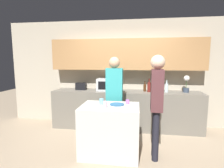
{
  "coord_description": "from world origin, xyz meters",
  "views": [
    {
      "loc": [
        0.26,
        -2.84,
        1.68
      ],
      "look_at": [
        -0.19,
        0.36,
        1.24
      ],
      "focal_mm": 28.0,
      "sensor_mm": 36.0,
      "label": 1
    }
  ],
  "objects": [
    {
      "name": "ground_plane",
      "position": [
        0.0,
        0.0,
        0.0
      ],
      "size": [
        14.0,
        14.0,
        0.0
      ],
      "primitive_type": "plane",
      "color": "gray"
    },
    {
      "name": "back_wall",
      "position": [
        0.0,
        1.66,
        1.54
      ],
      "size": [
        6.4,
        0.4,
        2.7
      ],
      "color": "#B2A893",
      "rests_on": "ground_plane"
    },
    {
      "name": "back_counter",
      "position": [
        0.0,
        1.39,
        0.47
      ],
      "size": [
        3.6,
        0.62,
        0.93
      ],
      "color": "#6B665B",
      "rests_on": "ground_plane"
    },
    {
      "name": "kitchen_island",
      "position": [
        -0.19,
        0.11,
        0.45
      ],
      "size": [
        1.02,
        0.71,
        0.89
      ],
      "color": "beige",
      "rests_on": "ground_plane"
    },
    {
      "name": "microwave",
      "position": [
        -0.45,
        1.43,
        1.08
      ],
      "size": [
        0.52,
        0.39,
        0.3
      ],
      "color": "#B7BABC",
      "rests_on": "back_counter"
    },
    {
      "name": "toaster",
      "position": [
        -1.15,
        1.43,
        1.02
      ],
      "size": [
        0.26,
        0.16,
        0.18
      ],
      "color": "black",
      "rests_on": "back_counter"
    },
    {
      "name": "potted_plant",
      "position": [
        1.42,
        1.43,
        1.13
      ],
      "size": [
        0.14,
        0.14,
        0.4
      ],
      "color": "#333D4C",
      "rests_on": "back_counter"
    },
    {
      "name": "bottle_0",
      "position": [
        0.46,
        1.42,
        1.03
      ],
      "size": [
        0.07,
        0.07,
        0.25
      ],
      "color": "#472814",
      "rests_on": "back_counter"
    },
    {
      "name": "bottle_1",
      "position": [
        0.55,
        1.35,
        1.06
      ],
      "size": [
        0.08,
        0.08,
        0.32
      ],
      "color": "maroon",
      "rests_on": "back_counter"
    },
    {
      "name": "bottle_2",
      "position": [
        0.67,
        1.46,
        1.04
      ],
      "size": [
        0.07,
        0.07,
        0.28
      ],
      "color": "#194723",
      "rests_on": "back_counter"
    },
    {
      "name": "bottle_3",
      "position": [
        0.77,
        1.42,
        1.04
      ],
      "size": [
        0.07,
        0.07,
        0.27
      ],
      "color": "#472814",
      "rests_on": "back_counter"
    },
    {
      "name": "bottle_4",
      "position": [
        0.87,
        1.45,
        1.03
      ],
      "size": [
        0.08,
        0.08,
        0.24
      ],
      "color": "silver",
      "rests_on": "back_counter"
    },
    {
      "name": "bottle_5",
      "position": [
        0.96,
        1.39,
        1.04
      ],
      "size": [
        0.08,
        0.08,
        0.28
      ],
      "color": "silver",
      "rests_on": "back_counter"
    },
    {
      "name": "plate_on_island",
      "position": [
        -0.08,
        0.19,
        0.9
      ],
      "size": [
        0.26,
        0.26,
        0.01
      ],
      "color": "#2D5684",
      "rests_on": "kitchen_island"
    },
    {
      "name": "cup_0",
      "position": [
        -0.25,
        -0.04,
        0.95
      ],
      "size": [
        0.07,
        0.07,
        0.11
      ],
      "color": "#DFB2C6",
      "rests_on": "kitchen_island"
    },
    {
      "name": "cup_1",
      "position": [
        0.1,
        0.28,
        0.93
      ],
      "size": [
        0.07,
        0.07,
        0.08
      ],
      "color": "#C76BE9",
      "rests_on": "kitchen_island"
    },
    {
      "name": "cup_2",
      "position": [
        -0.36,
        0.17,
        0.95
      ],
      "size": [
        0.08,
        0.08,
        0.11
      ],
      "color": "#77BFD8",
      "rests_on": "kitchen_island"
    },
    {
      "name": "person_left",
      "position": [
        0.59,
        0.08,
        1.06
      ],
      "size": [
        0.23,
        0.35,
        1.77
      ],
      "rotation": [
        0.0,
        0.0,
        1.53
      ],
      "color": "black",
      "rests_on": "ground_plane"
    },
    {
      "name": "person_center",
      "position": [
        -0.2,
        0.72,
        1.05
      ],
      "size": [
        0.34,
        0.23,
        1.75
      ],
      "rotation": [
        0.0,
        0.0,
        -3.14
      ],
      "color": "black",
      "rests_on": "ground_plane"
    }
  ]
}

